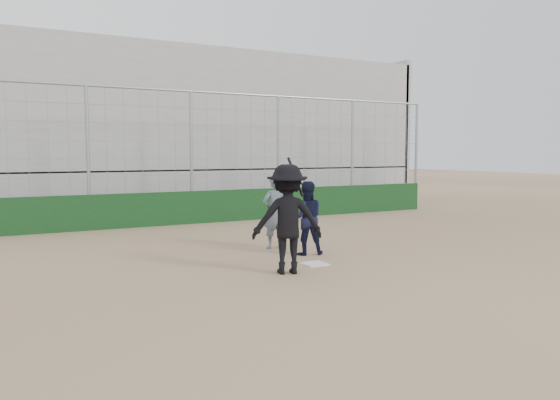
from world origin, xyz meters
TOP-DOWN VIEW (x-y plane):
  - ground at (0.00, 0.00)m, footprint 90.00×90.00m
  - home_plate at (0.00, 0.00)m, footprint 0.44×0.44m
  - backstop at (0.00, 7.00)m, footprint 18.10×0.25m
  - bleachers at (0.00, 11.95)m, footprint 20.25×6.70m
  - batter_at_plate at (-0.83, -0.39)m, footprint 1.44×1.12m
  - catcher_crouched at (0.37, 0.93)m, footprint 0.89×0.78m
  - umpire at (0.16, 1.95)m, footprint 0.62×0.42m

SIDE VIEW (x-z plane):
  - ground at x=0.00m, z-range 0.00..0.00m
  - home_plate at x=0.00m, z-range 0.00..0.02m
  - catcher_crouched at x=0.37m, z-range 0.00..1.07m
  - umpire at x=0.16m, z-range 0.00..1.49m
  - backstop at x=0.00m, z-range -1.06..2.98m
  - batter_at_plate at x=-0.83m, z-range -0.06..2.02m
  - bleachers at x=0.00m, z-range -0.57..6.41m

